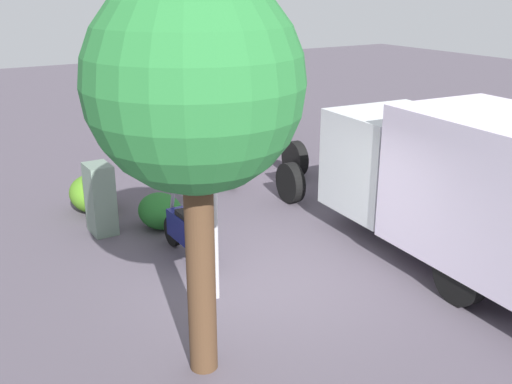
% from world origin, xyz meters
% --- Properties ---
extents(ground_plane, '(60.00, 60.00, 0.00)m').
position_xyz_m(ground_plane, '(0.00, 0.00, 0.00)').
color(ground_plane, '#4E4752').
extents(box_truck_near, '(8.25, 2.70, 2.76)m').
position_xyz_m(box_truck_near, '(-1.42, -3.21, 1.56)').
color(box_truck_near, black).
rests_on(box_truck_near, ground).
extents(box_truck_far, '(7.40, 2.48, 2.79)m').
position_xyz_m(box_truck_far, '(8.53, -2.95, 1.56)').
color(box_truck_far, black).
rests_on(box_truck_far, ground).
extents(motorcycle, '(1.81, 0.55, 1.20)m').
position_xyz_m(motorcycle, '(1.60, 0.63, 0.52)').
color(motorcycle, black).
rests_on(motorcycle, ground).
extents(stop_sign, '(0.71, 0.33, 3.24)m').
position_xyz_m(stop_sign, '(0.09, 0.86, 2.16)').
color(stop_sign, '#9E9EA3').
rests_on(stop_sign, ground).
extents(street_tree, '(2.43, 2.43, 4.82)m').
position_xyz_m(street_tree, '(-1.39, 1.81, 3.55)').
color(street_tree, '#47301E').
rests_on(street_tree, ground).
extents(utility_cabinet, '(0.64, 0.46, 1.39)m').
position_xyz_m(utility_cabinet, '(3.55, 1.56, 0.69)').
color(utility_cabinet, slate).
rests_on(utility_cabinet, ground).
extents(shrub_near_sign, '(1.03, 0.84, 0.70)m').
position_xyz_m(shrub_near_sign, '(3.19, 0.49, 0.35)').
color(shrub_near_sign, '#226425').
rests_on(shrub_near_sign, ground).
extents(shrub_mid_verge, '(1.16, 0.95, 0.79)m').
position_xyz_m(shrub_mid_verge, '(4.80, 1.37, 0.40)').
color(shrub_mid_verge, '#4B821F').
rests_on(shrub_mid_verge, ground).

